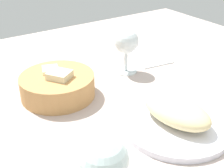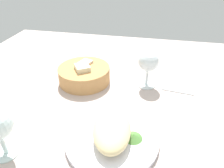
# 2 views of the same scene
# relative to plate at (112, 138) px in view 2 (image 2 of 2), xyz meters

# --- Properties ---
(ground_plane) EXTENTS (1.40, 1.40, 0.02)m
(ground_plane) POSITION_rel_plate_xyz_m (0.07, 0.02, -0.02)
(ground_plane) COLOR #B7A49B
(plate) EXTENTS (0.24, 0.24, 0.01)m
(plate) POSITION_rel_plate_xyz_m (0.00, 0.00, 0.00)
(plate) COLOR silver
(plate) RESTS_ON ground_plane
(omelette) EXTENTS (0.17, 0.12, 0.05)m
(omelette) POSITION_rel_plate_xyz_m (0.00, 0.00, 0.03)
(omelette) COLOR beige
(omelette) RESTS_ON plate
(lettuce_garnish) EXTENTS (0.05, 0.05, 0.01)m
(lettuce_garnish) POSITION_rel_plate_xyz_m (0.01, -0.05, 0.01)
(lettuce_garnish) COLOR #4A7C36
(lettuce_garnish) RESTS_ON plate
(bread_basket) EXTENTS (0.19, 0.19, 0.08)m
(bread_basket) POSITION_rel_plate_xyz_m (0.26, 0.16, 0.02)
(bread_basket) COLOR tan
(bread_basket) RESTS_ON ground_plane
(wine_glass_near) EXTENTS (0.07, 0.07, 0.13)m
(wine_glass_near) POSITION_rel_plate_xyz_m (0.28, -0.07, 0.08)
(wine_glass_near) COLOR silver
(wine_glass_near) RESTS_ON ground_plane
(folded_napkin) EXTENTS (0.08, 0.12, 0.01)m
(folded_napkin) POSITION_rel_plate_xyz_m (0.29, -0.19, -0.00)
(folded_napkin) COLOR white
(folded_napkin) RESTS_ON ground_plane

